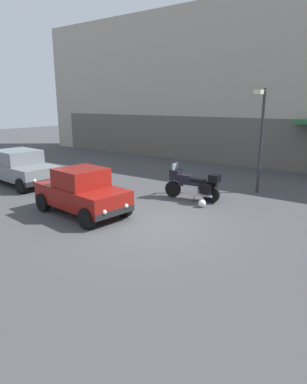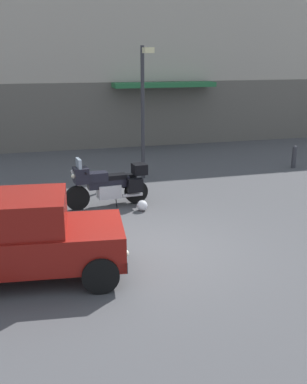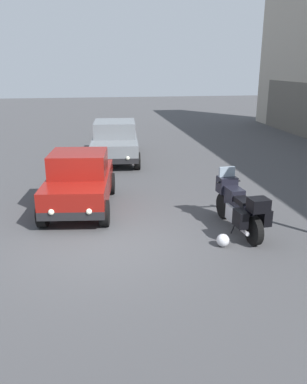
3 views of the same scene
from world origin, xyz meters
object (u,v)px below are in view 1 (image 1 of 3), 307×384
(motorcycle, at_px, (193,184))
(car_compact_side, at_px, (82,192))
(streetlamp_curbside, at_px, (261,130))
(car_sedan_far, at_px, (18,167))
(helmet, at_px, (202,203))

(motorcycle, distance_m, car_compact_side, 4.25)
(streetlamp_curbside, bearing_deg, car_compact_side, -121.44)
(motorcycle, relative_size, streetlamp_curbside, 0.54)
(car_sedan_far, distance_m, car_compact_side, 5.90)
(car_sedan_far, xyz_separation_m, car_compact_side, (5.75, -1.33, -0.01))
(motorcycle, distance_m, streetlamp_curbside, 3.53)
(helmet, distance_m, car_compact_side, 4.25)
(car_compact_side, xyz_separation_m, streetlamp_curbside, (3.74, 6.12, 1.82))
(motorcycle, xyz_separation_m, streetlamp_curbside, (1.61, 2.45, 1.97))
(car_compact_side, bearing_deg, helmet, 53.35)
(car_sedan_far, height_order, car_compact_side, same)
(car_sedan_far, bearing_deg, motorcycle, 21.41)
(car_sedan_far, xyz_separation_m, streetlamp_curbside, (9.50, 4.79, 1.81))
(helmet, height_order, car_sedan_far, car_sedan_far)
(motorcycle, relative_size, car_compact_side, 0.63)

